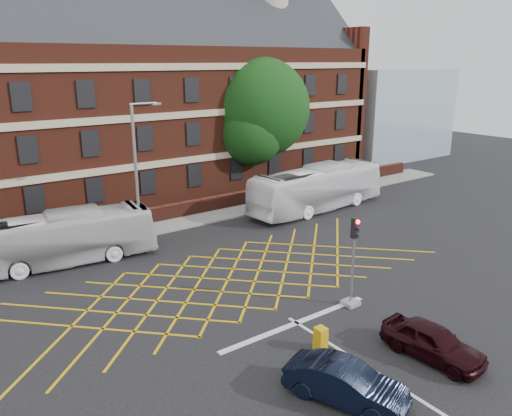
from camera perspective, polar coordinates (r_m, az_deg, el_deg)
ground at (r=24.76m, az=-0.69°, el=-9.78°), size 120.00×120.00×0.00m
victorian_building at (r=42.28m, az=-18.40°, el=11.49°), size 51.00×12.17×20.40m
boundary_wall at (r=35.21m, az=-13.08°, el=-1.10°), size 56.00×0.50×1.10m
far_pavement at (r=34.49m, az=-12.36°, el=-2.29°), size 60.00×3.00×0.12m
glass_block at (r=61.30m, az=14.17°, el=10.49°), size 14.00×10.00×10.00m
box_junction_hatching at (r=26.25m, az=-3.26°, el=-8.18°), size 8.22×8.22×0.02m
stop_line at (r=22.32m, az=4.67°, el=-12.95°), size 8.00×0.30×0.02m
centre_line at (r=18.74m, az=18.60°, el=-20.30°), size 0.15×14.00×0.02m
bus_left at (r=29.66m, az=-21.85°, el=-3.34°), size 10.93×3.84×2.98m
bus_right at (r=37.98m, az=7.04°, el=2.26°), size 12.17×3.66×3.34m
car_navy at (r=17.81m, az=10.20°, el=-19.11°), size 2.93×4.37×1.36m
car_maroon at (r=20.80m, az=19.54°, el=-14.20°), size 1.95×4.12×1.36m
deciduous_tree at (r=43.45m, az=0.45°, el=10.62°), size 8.49×8.48×11.29m
traffic_light_near at (r=23.39m, az=10.98°, el=-6.97°), size 0.70×0.70×4.27m
street_lamp at (r=30.02m, az=-13.20°, el=0.64°), size 2.25×1.00×8.69m
utility_cabinet at (r=20.40m, az=7.39°, el=-14.60°), size 0.42×0.45×0.95m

